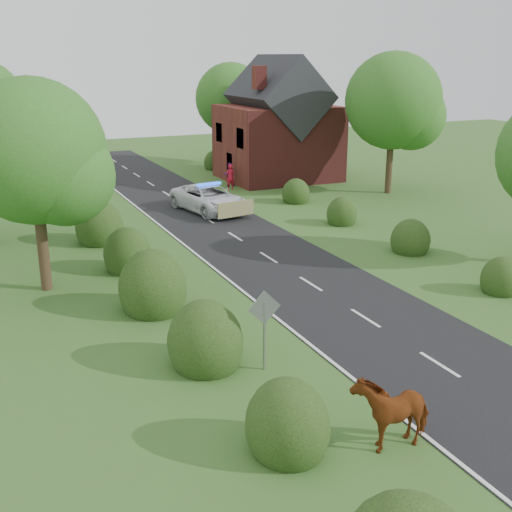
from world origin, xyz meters
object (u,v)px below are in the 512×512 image
road_sign (264,319)px  police_van (209,199)px  cow (391,413)px  pedestrian_red (230,177)px  pedestrian_purple (229,175)px

road_sign → police_van: size_ratio=0.41×
cow → police_van: (4.62, 24.58, 0.05)m
cow → pedestrian_red: bearing=163.2°
road_sign → pedestrian_red: bearing=69.6°
cow → pedestrian_red: pedestrian_red is taller
police_van → road_sign: bearing=-116.7°
cow → pedestrian_purple: 32.65m
road_sign → police_van: (5.81, 19.91, -0.85)m
road_sign → police_van: road_sign is taller
road_sign → pedestrian_purple: 28.58m
pedestrian_red → police_van: bearing=49.0°
police_van → pedestrian_red: 6.75m
pedestrian_purple → road_sign: bearing=76.2°
road_sign → pedestrian_red: road_sign is taller
pedestrian_red → pedestrian_purple: size_ratio=1.07×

